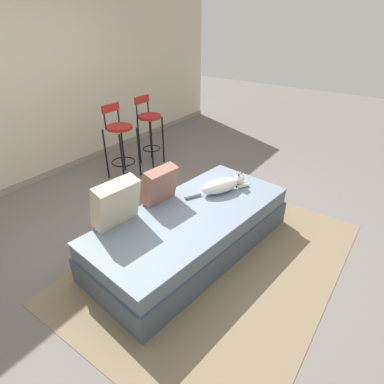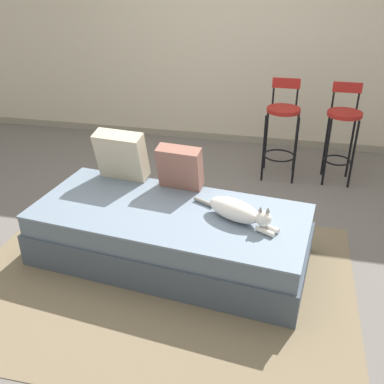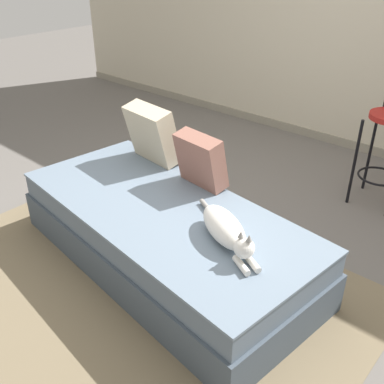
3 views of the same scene
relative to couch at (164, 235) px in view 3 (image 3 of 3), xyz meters
The scene contains 8 objects.
ground_plane 0.46m from the couch, 90.00° to the left, with size 16.00×16.00×0.00m, color #66605B.
wall_back_panel 2.86m from the couch, 90.00° to the left, with size 8.00×0.10×2.60m, color beige.
wall_baseboard_trim 2.60m from the couch, 90.00° to the left, with size 8.00×0.02×0.09m, color gray.
area_rug 0.37m from the couch, 90.00° to the right, with size 2.77×2.03×0.01m, color #75664C.
couch is the anchor object (origin of this frame).
throw_pillow_corner 0.80m from the couch, 140.55° to the left, with size 0.43×0.29×0.43m.
throw_pillow_middle 0.54m from the couch, 91.36° to the left, with size 0.37×0.24×0.37m.
cat 0.59m from the couch, ahead, with size 0.67×0.42×0.19m.
Camera 3 is at (1.71, -2.08, 1.89)m, focal length 42.00 mm.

